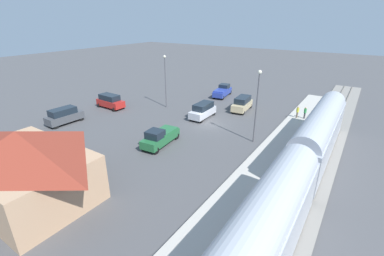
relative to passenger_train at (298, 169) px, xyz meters
name	(u,v)px	position (x,y,z in m)	size (l,w,h in m)	color
ground_plane	(209,124)	(14.00, -10.41, -2.86)	(200.00, 200.00, 0.00)	#4C4C4F
railway_track	(317,149)	(0.00, -10.41, -2.76)	(4.80, 70.00, 0.30)	gray
platform	(281,140)	(4.00, -10.41, -2.71)	(3.20, 46.00, 0.30)	#B7B2A8
passenger_train	(298,169)	(0.00, 0.00, 0.00)	(2.93, 34.99, 4.98)	#ADB2BC
station_building	(24,164)	(18.00, 11.59, 0.21)	(11.59, 7.89, 5.89)	tan
pedestrian_on_platform	(298,111)	(4.37, -19.14, -1.58)	(0.36, 0.36, 1.71)	brown
pedestrian_waiting_far	(305,112)	(3.39, -19.36, -1.58)	(0.36, 0.36, 1.71)	#333338
suv_charcoal	(64,116)	(30.96, 0.33, -1.71)	(2.10, 4.96, 2.22)	#47494F
suv_silver	(203,110)	(16.12, -12.27, -1.71)	(2.07, 4.94, 2.22)	silver
suv_red	(110,101)	(31.12, -7.91, -1.71)	(4.97, 2.54, 2.22)	red
pickup_blue	(223,91)	(19.09, -24.20, -1.83)	(2.69, 5.62, 2.14)	#283D9E
pickup_green	(160,137)	(15.45, -1.74, -1.83)	(2.49, 5.57, 2.14)	#236638
suv_tan	(242,104)	(12.66, -18.55, -1.71)	(2.38, 5.05, 2.22)	#C6B284
light_pole_near_platform	(257,99)	(6.80, -8.55, 2.42)	(0.44, 0.44, 8.49)	#515156
light_pole_lot_center	(165,76)	(23.80, -13.30, 2.35)	(0.44, 0.44, 8.36)	#515156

